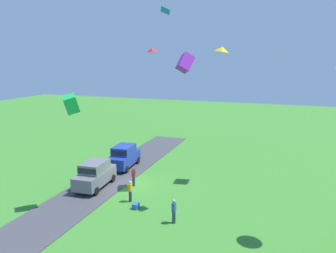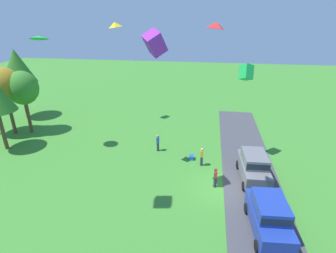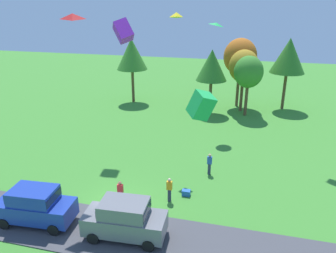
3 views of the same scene
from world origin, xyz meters
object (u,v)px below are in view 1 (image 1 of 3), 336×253
kite_diamond_trailing_tail (222,49)px  car_suv_by_flagpole (124,156)px  cooler_box (136,206)px  car_suv_mid_row (95,173)px  kite_diamond_over_trees (166,10)px  kite_diamond_topmost (152,50)px  person_on_lawn (130,191)px  kite_box_low_drifter (71,104)px  person_beside_suv (174,211)px  person_watching_sky (134,176)px  kite_box_high_left (185,63)px

kite_diamond_trailing_tail → car_suv_by_flagpole: bearing=-118.9°
car_suv_by_flagpole → cooler_box: bearing=32.5°
car_suv_mid_row → car_suv_by_flagpole: bearing=-178.8°
kite_diamond_over_trees → kite_diamond_topmost: bearing=7.6°
person_on_lawn → kite_diamond_over_trees: bearing=-174.0°
cooler_box → kite_box_low_drifter: 8.86m
cooler_box → kite_diamond_trailing_tail: 12.96m
kite_diamond_over_trees → person_on_lawn: bearing=6.0°
person_on_lawn → person_beside_suv: bearing=64.1°
person_watching_sky → kite_diamond_over_trees: 17.33m
person_on_lawn → cooler_box: 1.50m
car_suv_by_flagpole → kite_diamond_trailing_tail: (6.01, 10.89, 10.34)m
person_beside_suv → person_on_lawn: size_ratio=1.00×
kite_diamond_topmost → car_suv_by_flagpole: bearing=-111.8°
car_suv_mid_row → kite_diamond_trailing_tail: bearing=88.0°
car_suv_mid_row → person_watching_sky: size_ratio=2.75×
kite_diamond_topmost → kite_box_high_left: size_ratio=0.83×
person_beside_suv → kite_box_low_drifter: kite_box_low_drifter is taller
car_suv_mid_row → kite_diamond_trailing_tail: (0.37, 10.78, 10.34)m
car_suv_by_flagpole → car_suv_mid_row: (5.64, 0.11, 0.00)m
person_watching_sky → cooler_box: size_ratio=3.05×
person_beside_suv → kite_box_high_left: size_ratio=1.31×
person_watching_sky → kite_box_low_drifter: kite_box_low_drifter is taller
person_beside_suv → kite_diamond_trailing_tail: (-3.25, 2.33, 10.76)m
car_suv_by_flagpole → kite_diamond_topmost: (1.53, 3.82, 10.47)m
car_suv_by_flagpole → kite_box_high_left: 12.37m
person_beside_suv → kite_diamond_topmost: bearing=-148.5°
car_suv_mid_row → cooler_box: 5.75m
cooler_box → kite_box_low_drifter: kite_box_low_drifter is taller
kite_diamond_trailing_tail → kite_box_low_drifter: size_ratio=0.63×
car_suv_by_flagpole → cooler_box: 9.70m
person_beside_suv → kite_box_high_left: 11.62m
car_suv_by_flagpole → person_watching_sky: (4.16, 3.08, -0.42)m
kite_diamond_topmost → kite_box_low_drifter: kite_diamond_topmost is taller
kite_diamond_over_trees → kite_diamond_trailing_tail: size_ratio=1.38×
car_suv_by_flagpole → kite_box_low_drifter: kite_box_low_drifter is taller
kite_diamond_topmost → kite_diamond_trailing_tail: (4.48, 7.07, -0.13)m
person_watching_sky → cooler_box: person_watching_sky is taller
car_suv_by_flagpole → kite_box_high_left: size_ratio=3.61×
cooler_box → kite_diamond_trailing_tail: size_ratio=0.74×
person_watching_sky → kite_diamond_trailing_tail: (1.86, 7.81, 10.76)m
kite_diamond_topmost → person_watching_sky: bearing=-15.6°
car_suv_by_flagpole → cooler_box: size_ratio=8.44×
car_suv_by_flagpole → kite_box_high_left: kite_box_high_left is taller
cooler_box → person_on_lawn: bearing=-136.2°
person_watching_sky → person_beside_suv: (5.11, 5.48, 0.00)m
car_suv_mid_row → kite_box_high_left: 12.14m
kite_diamond_trailing_tail → kite_box_low_drifter: kite_diamond_trailing_tail is taller
person_watching_sky → car_suv_by_flagpole: bearing=-143.4°
kite_diamond_trailing_tail → kite_box_low_drifter: bearing=-70.3°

